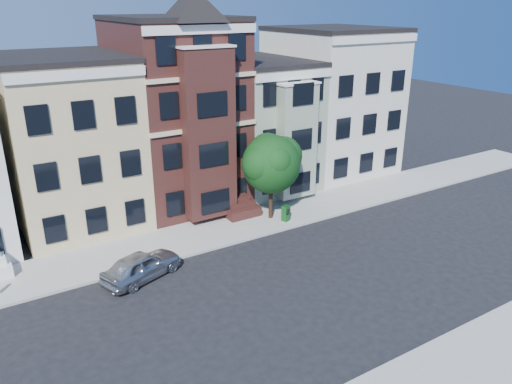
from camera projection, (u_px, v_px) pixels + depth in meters
ground at (302, 291)px, 24.14m from camera, size 120.00×120.00×0.00m
far_sidewalk at (223, 229)px, 30.46m from camera, size 60.00×4.00×0.15m
house_yellow at (70, 144)px, 30.42m from camera, size 7.00×9.00×10.00m
house_brown at (175, 115)px, 33.51m from camera, size 7.00×9.00×12.00m
house_green at (257, 125)px, 37.24m from camera, size 6.00×9.00×9.00m
house_cream at (331, 102)px, 40.33m from camera, size 8.00×9.00×11.00m
street_tree at (271, 168)px, 30.78m from camera, size 7.62×7.62×6.70m
parked_car at (142, 266)px, 24.98m from camera, size 4.56×3.00×1.44m
newspaper_box at (286, 213)px, 31.36m from camera, size 0.56×0.53×1.00m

